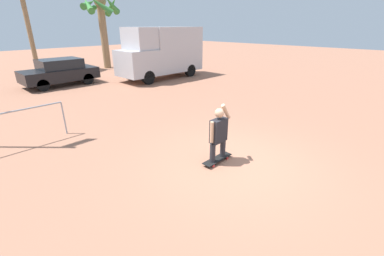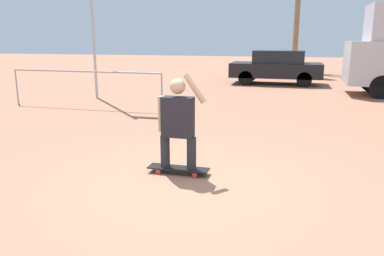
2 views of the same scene
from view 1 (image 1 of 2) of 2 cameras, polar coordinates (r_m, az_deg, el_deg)
name	(u,v)px [view 1 (image 1 of 2)]	position (r m, az deg, el deg)	size (l,w,h in m)	color
ground_plane	(235,163)	(6.64, 9.63, -7.77)	(80.00, 80.00, 0.00)	#A36B51
skateboard	(217,159)	(6.63, 5.67, -6.87)	(0.92, 0.25, 0.09)	black
person_skateboarder	(219,132)	(6.30, 5.92, -0.83)	(0.73, 0.23, 1.42)	#28282D
camper_van	(162,51)	(17.20, -6.60, 16.59)	(5.66, 2.07, 3.15)	black
parked_car_black	(60,72)	(16.81, -27.31, 11.07)	(3.95, 1.90, 1.49)	black
palm_tree_near_van	(101,14)	(22.45, -19.55, 22.77)	(2.85, 2.97, 5.36)	#8E704C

